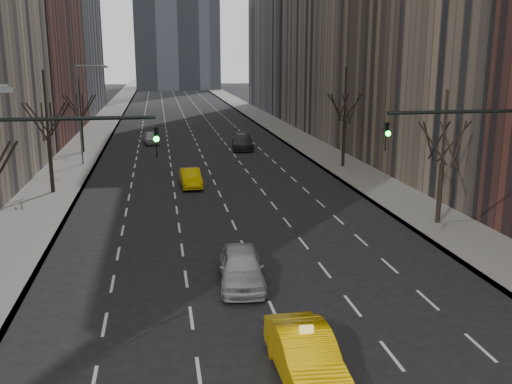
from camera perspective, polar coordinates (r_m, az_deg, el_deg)
name	(u,v)px	position (r m, az deg, el deg)	size (l,w,h in m)	color
sidewalk_left	(98,131)	(79.39, -15.53, 5.94)	(4.50, 320.00, 0.15)	slate
sidewalk_right	(277,127)	(80.67, 2.15, 6.53)	(4.50, 320.00, 0.15)	slate
tree_lw_c	(49,139)	(43.47, -20.03, 5.00)	(3.36, 3.50, 8.74)	black
tree_lw_d	(81,119)	(61.19, -17.10, 7.01)	(3.36, 3.50, 7.36)	black
tree_rw_b	(442,164)	(34.96, 18.10, 2.72)	(3.36, 3.50, 7.82)	black
tree_rw_c	(344,123)	(51.34, 8.82, 6.84)	(3.36, 3.50, 8.74)	black
traffic_mast_left	(18,185)	(21.40, -22.74, 0.65)	(6.69, 0.39, 8.00)	black
traffic_mast_right	(498,168)	(24.71, 23.08, 2.23)	(6.69, 0.39, 8.00)	black
streetlight_far	(83,104)	(53.95, -16.93, 8.42)	(2.83, 0.22, 9.00)	slate
taxi_sedan	(306,356)	(18.40, 5.00, -16.04)	(1.69, 4.86, 1.60)	#FFC205
silver_sedan_ahead	(241,267)	(25.19, -1.47, -7.54)	(1.92, 4.77, 1.63)	#9EA0A6
far_taxi	(190,178)	(44.07, -6.57, 1.41)	(1.47, 4.21, 1.39)	#E0B804
far_suv_grey	(243,142)	(61.62, -1.34, 5.05)	(2.25, 5.52, 1.60)	#2C2C30
far_car_white	(151,138)	(66.56, -10.47, 5.37)	(1.63, 4.05, 1.38)	silver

